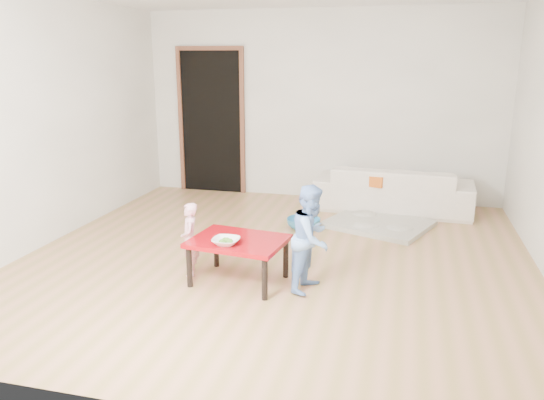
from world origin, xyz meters
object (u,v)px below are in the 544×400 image
at_px(sofa, 393,188).
at_px(child_blue, 312,238).
at_px(red_table, 239,260).
at_px(basin, 304,224).
at_px(child_pink, 190,239).
at_px(bowl, 226,241).

xyz_separation_m(sofa, child_blue, (-0.60, -2.71, 0.17)).
xyz_separation_m(red_table, basin, (0.27, 1.65, -0.14)).
height_order(child_pink, basin, child_pink).
bearing_deg(sofa, bowl, 68.74).
height_order(red_table, bowl, bowl).
height_order(sofa, bowl, sofa).
height_order(red_table, child_blue, child_blue).
bearing_deg(red_table, child_blue, 1.34).
distance_m(red_table, basin, 1.67).
xyz_separation_m(red_table, child_blue, (0.65, 0.02, 0.26)).
height_order(child_blue, basin, child_blue).
bearing_deg(basin, bowl, -100.23).
relative_size(red_table, child_pink, 1.18).
xyz_separation_m(child_pink, basin, (0.75, 1.59, -0.28)).
bearing_deg(child_blue, red_table, 104.68).
bearing_deg(child_pink, child_blue, 65.26).
distance_m(red_table, child_pink, 0.51).
relative_size(sofa, basin, 5.04).
relative_size(bowl, basin, 0.59).
height_order(sofa, red_table, sofa).
distance_m(child_pink, basin, 1.78).
height_order(bowl, child_blue, child_blue).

